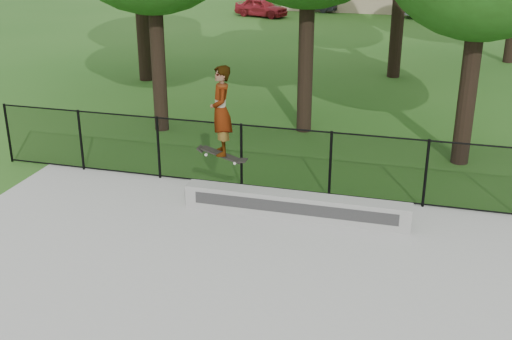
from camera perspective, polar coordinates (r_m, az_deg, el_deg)
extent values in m
cube|color=#9FA09B|center=(13.07, 3.53, -3.16)|extent=(4.63, 0.40, 0.49)
imported|color=maroon|center=(40.70, 0.46, 14.26)|extent=(3.56, 2.22, 1.14)
imported|color=black|center=(43.35, 5.12, 14.62)|extent=(3.26, 1.91, 1.12)
imported|color=#ADB2C4|center=(41.80, 15.59, 13.70)|extent=(3.94, 2.93, 1.14)
cube|color=black|center=(12.86, -3.05, 1.38)|extent=(0.82, 0.23, 0.26)
imported|color=#B7C6F1|center=(12.58, -3.13, 5.28)|extent=(0.65, 0.77, 1.78)
cylinder|color=black|center=(16.94, -21.17, 3.08)|extent=(0.06, 0.06, 1.50)
cylinder|color=black|center=(15.86, -15.30, 2.58)|extent=(0.06, 0.06, 1.50)
cylinder|color=black|center=(14.96, -8.67, 1.98)|extent=(0.06, 0.06, 1.50)
cylinder|color=black|center=(14.30, -1.31, 1.28)|extent=(0.06, 0.06, 1.50)
cylinder|color=black|center=(13.89, 6.62, 0.51)|extent=(0.06, 0.06, 1.50)
cylinder|color=black|center=(13.76, 14.86, -0.30)|extent=(0.06, 0.06, 1.50)
cylinder|color=black|center=(13.64, 6.75, 3.33)|extent=(16.00, 0.04, 0.04)
cylinder|color=black|center=(14.15, 6.50, -2.13)|extent=(16.00, 0.04, 0.04)
cube|color=black|center=(13.89, 6.62, 0.51)|extent=(16.00, 0.01, 1.50)
cylinder|color=black|center=(16.37, 18.41, 7.54)|extent=(0.44, 0.44, 4.20)
cylinder|color=black|center=(25.16, 12.56, 13.97)|extent=(0.44, 0.44, 5.29)
cylinder|color=black|center=(18.36, -8.72, 10.29)|extent=(0.44, 0.44, 4.50)
cylinder|color=black|center=(24.49, -10.07, 13.56)|extent=(0.44, 0.44, 4.95)
cylinder|color=black|center=(18.08, 4.46, 10.67)|extent=(0.44, 0.44, 4.73)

